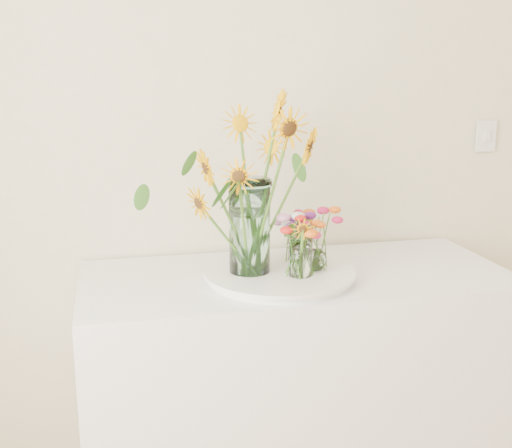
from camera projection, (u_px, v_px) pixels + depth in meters
name	position (u px, v px, depth m)	size (l,w,h in m)	color
counter	(295.00, 397.00, 2.22)	(1.40, 0.60, 0.90)	white
tray	(280.00, 276.00, 2.04)	(0.46, 0.46, 0.03)	white
mason_jar	(250.00, 226.00, 2.00)	(0.13, 0.13, 0.30)	#ADE1D5
sunflower_bouquet	(249.00, 184.00, 1.97)	(0.83, 0.83, 0.57)	#EFA805
small_vase_a	(301.00, 258.00, 1.98)	(0.07, 0.07, 0.12)	white
wildflower_posy_a	(301.00, 244.00, 1.97)	(0.19, 0.19, 0.21)	#E05D13
small_vase_b	(313.00, 252.00, 2.04)	(0.09, 0.09, 0.13)	white
wildflower_posy_b	(314.00, 238.00, 2.03)	(0.21, 0.21, 0.22)	#E05D13
small_vase_c	(297.00, 246.00, 2.14)	(0.06, 0.06, 0.10)	white
wildflower_posy_c	(297.00, 233.00, 2.13)	(0.18, 0.18, 0.19)	#E05D13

